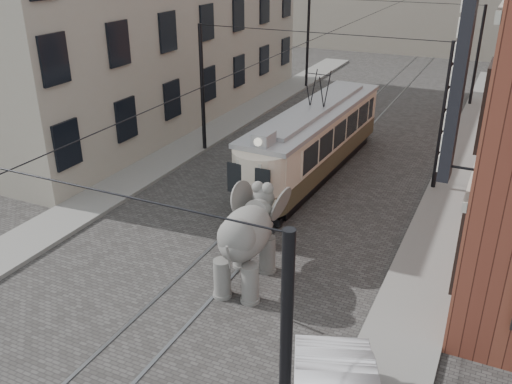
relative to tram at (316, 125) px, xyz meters
The scene contains 8 objects.
ground 6.12m from the tram, 91.32° to the right, with size 120.00×120.00×0.00m, color #413E3C.
tram_rails 6.12m from the tram, 91.32° to the right, with size 1.54×80.00×0.02m, color slate, non-canonical shape.
sidewalk_right 8.46m from the tram, 44.23° to the right, with size 2.00×60.00×0.15m, color slate.
sidewalk_left 9.01m from the tram, 139.25° to the right, with size 2.00×60.00×0.15m, color slate.
stucco_building 12.25m from the tram, 158.94° to the left, with size 7.00×24.00×10.00m, color gray.
catenary 1.13m from the tram, 114.92° to the right, with size 11.00×30.20×6.00m, color black, non-canonical shape.
tram is the anchor object (origin of this frame).
elephant 9.16m from the tram, 83.02° to the right, with size 2.36×4.29×2.62m, color #5D5B56, non-canonical shape.
Camera 1 is at (7.43, -15.70, 9.32)m, focal length 38.56 mm.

